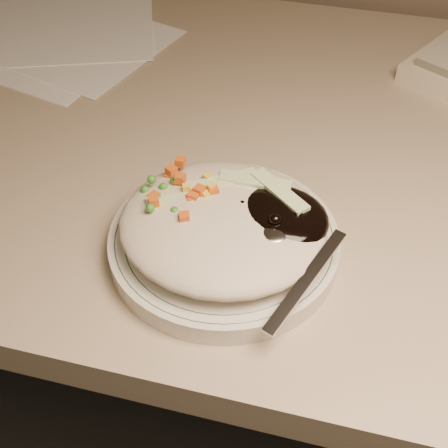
# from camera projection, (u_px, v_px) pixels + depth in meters

# --- Properties ---
(desk) EXTENTS (1.40, 0.70, 0.74)m
(desk) POSITION_uv_depth(u_px,v_px,m) (291.00, 254.00, 0.87)
(desk) COLOR tan
(desk) RESTS_ON ground
(plate) EXTENTS (0.22, 0.22, 0.02)m
(plate) POSITION_uv_depth(u_px,v_px,m) (224.00, 243.00, 0.59)
(plate) COLOR silver
(plate) RESTS_ON desk
(plate_rim) EXTENTS (0.21, 0.21, 0.00)m
(plate_rim) POSITION_uv_depth(u_px,v_px,m) (224.00, 236.00, 0.59)
(plate_rim) COLOR #144723
(plate_rim) RESTS_ON plate
(meal) EXTENTS (0.21, 0.19, 0.05)m
(meal) POSITION_uv_depth(u_px,v_px,m) (228.00, 221.00, 0.57)
(meal) COLOR #BFB69B
(meal) RESTS_ON plate
(papers) EXTENTS (0.38, 0.33, 0.00)m
(papers) POSITION_uv_depth(u_px,v_px,m) (47.00, 35.00, 0.90)
(papers) COLOR white
(papers) RESTS_ON desk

